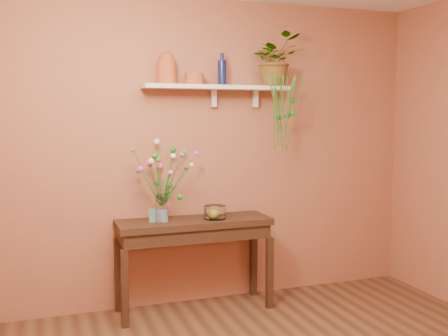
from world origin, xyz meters
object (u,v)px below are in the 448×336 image
(glass_vase, at_px, (162,210))
(bouquet, at_px, (163,170))
(blue_bottle, at_px, (222,72))
(spider_plant, at_px, (275,60))
(glass_bowl, at_px, (215,213))
(sideboard, at_px, (194,232))
(terracotta_jug, at_px, (166,69))

(glass_vase, xyz_separation_m, bouquet, (0.01, -0.00, 0.34))
(blue_bottle, relative_size, glass_vase, 1.23)
(blue_bottle, bearing_deg, spider_plant, -3.42)
(spider_plant, bearing_deg, bouquet, -175.60)
(bouquet, bearing_deg, blue_bottle, 11.09)
(bouquet, xyz_separation_m, glass_bowl, (0.44, -0.04, -0.38))
(sideboard, bearing_deg, blue_bottle, 20.19)
(sideboard, distance_m, terracotta_jug, 1.40)
(spider_plant, distance_m, glass_bowl, 1.46)
(spider_plant, bearing_deg, blue_bottle, 176.58)
(sideboard, bearing_deg, glass_vase, -179.76)
(sideboard, height_order, blue_bottle, blue_bottle)
(bouquet, relative_size, glass_bowl, 3.10)
(glass_vase, relative_size, bouquet, 0.39)
(blue_bottle, relative_size, glass_bowl, 1.48)
(terracotta_jug, relative_size, blue_bottle, 0.96)
(terracotta_jug, xyz_separation_m, glass_vase, (-0.08, -0.10, -1.17))
(terracotta_jug, distance_m, blue_bottle, 0.49)
(blue_bottle, height_order, glass_bowl, blue_bottle)
(glass_bowl, bearing_deg, sideboard, 166.75)
(spider_plant, xyz_separation_m, glass_vase, (-1.06, -0.08, -1.28))
(blue_bottle, relative_size, spider_plant, 0.60)
(terracotta_jug, relative_size, glass_vase, 1.18)
(bouquet, bearing_deg, sideboard, 0.62)
(sideboard, xyz_separation_m, spider_plant, (0.78, 0.08, 1.49))
(bouquet, bearing_deg, glass_bowl, -4.89)
(spider_plant, distance_m, bouquet, 1.41)
(sideboard, xyz_separation_m, terracotta_jug, (-0.20, 0.10, 1.39))
(terracotta_jug, bearing_deg, glass_vase, -126.50)
(sideboard, height_order, glass_vase, glass_vase)
(sideboard, xyz_separation_m, glass_vase, (-0.28, -0.00, 0.21))
(blue_bottle, distance_m, spider_plant, 0.50)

